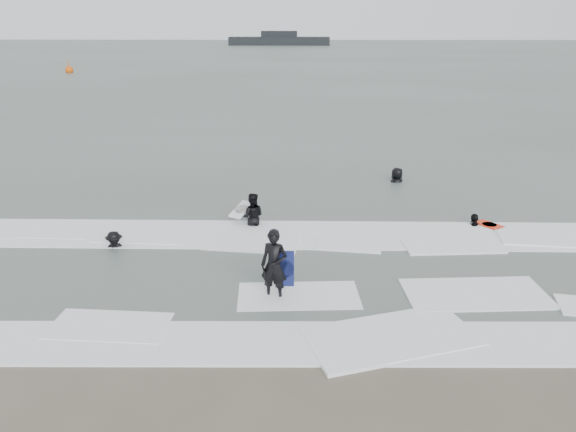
{
  "coord_description": "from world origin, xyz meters",
  "views": [
    {
      "loc": [
        0.34,
        -11.66,
        7.1
      ],
      "look_at": [
        0.0,
        5.0,
        1.1
      ],
      "focal_mm": 35.0,
      "sensor_mm": 36.0,
      "label": 1
    }
  ],
  "objects_px": {
    "vessel_horizon": "(279,40)",
    "surfer_centre": "(274,298)",
    "surfer_right_near": "(474,227)",
    "buoy": "(69,70)",
    "surfer_breaker": "(115,250)",
    "surfer_right_far": "(397,183)",
    "surfer_wading": "(253,226)"
  },
  "relations": [
    {
      "from": "buoy",
      "to": "vessel_horizon",
      "type": "bearing_deg",
      "value": 70.46
    },
    {
      "from": "surfer_centre",
      "to": "surfer_breaker",
      "type": "height_order",
      "value": "surfer_centre"
    },
    {
      "from": "surfer_wading",
      "to": "surfer_right_far",
      "type": "relative_size",
      "value": 0.96
    },
    {
      "from": "surfer_right_near",
      "to": "buoy",
      "type": "height_order",
      "value": "buoy"
    },
    {
      "from": "surfer_breaker",
      "to": "buoy",
      "type": "xyz_separation_m",
      "value": [
        -23.59,
        56.72,
        0.42
      ]
    },
    {
      "from": "surfer_centre",
      "to": "vessel_horizon",
      "type": "distance_m",
      "value": 128.86
    },
    {
      "from": "surfer_right_near",
      "to": "surfer_right_far",
      "type": "relative_size",
      "value": 0.89
    },
    {
      "from": "surfer_centre",
      "to": "vessel_horizon",
      "type": "xyz_separation_m",
      "value": [
        -4.39,
        128.78,
        1.23
      ]
    },
    {
      "from": "vessel_horizon",
      "to": "surfer_right_far",
      "type": "bearing_deg",
      "value": -85.44
    },
    {
      "from": "surfer_centre",
      "to": "surfer_right_near",
      "type": "height_order",
      "value": "surfer_centre"
    },
    {
      "from": "surfer_right_near",
      "to": "surfer_right_far",
      "type": "height_order",
      "value": "surfer_right_far"
    },
    {
      "from": "surfer_right_near",
      "to": "vessel_horizon",
      "type": "xyz_separation_m",
      "value": [
        -11.24,
        123.28,
        1.23
      ]
    },
    {
      "from": "surfer_wading",
      "to": "surfer_breaker",
      "type": "height_order",
      "value": "surfer_wading"
    },
    {
      "from": "surfer_wading",
      "to": "buoy",
      "type": "relative_size",
      "value": 1.07
    },
    {
      "from": "surfer_centre",
      "to": "surfer_right_near",
      "type": "xyz_separation_m",
      "value": [
        6.86,
        5.5,
        0.0
      ]
    },
    {
      "from": "surfer_wading",
      "to": "surfer_centre",
      "type": "bearing_deg",
      "value": 101.42
    },
    {
      "from": "buoy",
      "to": "surfer_breaker",
      "type": "bearing_deg",
      "value": -67.42
    },
    {
      "from": "surfer_right_far",
      "to": "vessel_horizon",
      "type": "bearing_deg",
      "value": -116.43
    },
    {
      "from": "surfer_wading",
      "to": "surfer_breaker",
      "type": "bearing_deg",
      "value": 28.84
    },
    {
      "from": "buoy",
      "to": "vessel_horizon",
      "type": "distance_m",
      "value": 73.11
    },
    {
      "from": "surfer_centre",
      "to": "surfer_breaker",
      "type": "relative_size",
      "value": 1.33
    },
    {
      "from": "buoy",
      "to": "surfer_right_near",
      "type": "bearing_deg",
      "value": -56.73
    },
    {
      "from": "surfer_centre",
      "to": "surfer_right_far",
      "type": "height_order",
      "value": "surfer_centre"
    },
    {
      "from": "surfer_centre",
      "to": "surfer_right_far",
      "type": "xyz_separation_m",
      "value": [
        5.01,
        10.96,
        0.0
      ]
    },
    {
      "from": "surfer_right_far",
      "to": "vessel_horizon",
      "type": "distance_m",
      "value": 118.21
    },
    {
      "from": "vessel_horizon",
      "to": "surfer_centre",
      "type": "bearing_deg",
      "value": -88.05
    },
    {
      "from": "surfer_centre",
      "to": "vessel_horizon",
      "type": "relative_size",
      "value": 0.08
    },
    {
      "from": "surfer_breaker",
      "to": "surfer_right_near",
      "type": "relative_size",
      "value": 0.9
    },
    {
      "from": "vessel_horizon",
      "to": "surfer_breaker",
      "type": "bearing_deg",
      "value": -90.39
    },
    {
      "from": "surfer_right_near",
      "to": "vessel_horizon",
      "type": "height_order",
      "value": "vessel_horizon"
    },
    {
      "from": "surfer_wading",
      "to": "surfer_right_far",
      "type": "height_order",
      "value": "surfer_right_far"
    },
    {
      "from": "surfer_breaker",
      "to": "surfer_right_near",
      "type": "bearing_deg",
      "value": -2.4
    }
  ]
}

